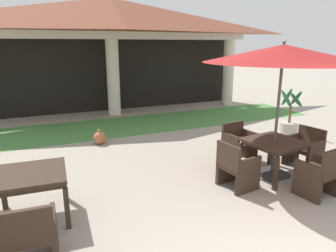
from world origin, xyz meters
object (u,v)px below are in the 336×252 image
object	(u,v)px
patio_table_mid_left	(274,145)
patio_chair_mid_left_east	(304,148)
patio_table_near_foreground	(31,179)
potted_palm_right_edge	(289,123)
terracotta_urn	(100,138)
patio_chair_mid_left_north	(238,143)
patio_chair_mid_left_west	(236,167)
patio_umbrella_mid_left	(283,55)
patio_chair_mid_left_south	(319,174)
patio_chair_near_foreground_south	(28,235)

from	to	relation	value
patio_table_mid_left	patio_chair_mid_left_east	world-z (taller)	patio_chair_mid_left_east
patio_table_near_foreground	potted_palm_right_edge	distance (m)	6.85
patio_chair_mid_left_east	terracotta_urn	xyz separation A→B (m)	(-3.64, 3.21, -0.23)
patio_chair_mid_left_east	patio_chair_mid_left_north	size ratio (longest dim) A/B	0.98
patio_chair_mid_left_east	potted_palm_right_edge	xyz separation A→B (m)	(1.40, 1.83, -0.03)
patio_table_mid_left	potted_palm_right_edge	size ratio (longest dim) A/B	0.81
patio_chair_mid_left_east	potted_palm_right_edge	bearing A→B (deg)	-44.64
patio_chair_mid_left_east	patio_chair_mid_left_west	xyz separation A→B (m)	(-1.90, -0.24, -0.00)
patio_table_near_foreground	potted_palm_right_edge	size ratio (longest dim) A/B	0.77
patio_table_near_foreground	potted_palm_right_edge	world-z (taller)	potted_palm_right_edge
patio_chair_mid_left_east	patio_chair_mid_left_north	bearing A→B (deg)	44.99
patio_umbrella_mid_left	patio_chair_mid_left_south	bearing A→B (deg)	-82.71
patio_table_near_foreground	patio_chair_mid_left_north	size ratio (longest dim) A/B	1.23
patio_table_near_foreground	patio_umbrella_mid_left	world-z (taller)	patio_umbrella_mid_left
potted_palm_right_edge	terracotta_urn	world-z (taller)	potted_palm_right_edge
patio_chair_near_foreground_south	patio_chair_mid_left_north	xyz separation A→B (m)	(4.22, 1.77, 0.01)
patio_chair_mid_left_south	terracotta_urn	xyz separation A→B (m)	(-2.81, 4.29, -0.23)
patio_table_near_foreground	patio_table_mid_left	size ratio (longest dim) A/B	0.95
patio_umbrella_mid_left	potted_palm_right_edge	xyz separation A→B (m)	(2.35, 1.95, -1.95)
patio_table_mid_left	terracotta_urn	xyz separation A→B (m)	(-2.69, 3.33, -0.47)
patio_chair_mid_left_south	patio_chair_mid_left_north	size ratio (longest dim) A/B	1.06
patio_chair_near_foreground_south	patio_chair_mid_left_west	distance (m)	3.46
patio_chair_mid_left_north	terracotta_urn	bearing A→B (deg)	-50.15
patio_table_near_foreground	patio_chair_mid_left_south	xyz separation A→B (m)	(4.41, -1.19, -0.23)
patio_chair_near_foreground_south	patio_chair_mid_left_north	world-z (taller)	patio_chair_mid_left_north
patio_umbrella_mid_left	patio_chair_mid_left_east	distance (m)	2.15
patio_chair_mid_left_east	patio_table_near_foreground	bearing A→B (deg)	81.40
patio_umbrella_mid_left	terracotta_urn	distance (m)	4.80
patio_chair_mid_left_south	patio_table_mid_left	bearing A→B (deg)	90.00
patio_umbrella_mid_left	potted_palm_right_edge	size ratio (longest dim) A/B	2.15
patio_chair_mid_left_east	patio_umbrella_mid_left	bearing A→B (deg)	90.00
patio_chair_mid_left_south	patio_chair_mid_left_north	world-z (taller)	patio_chair_mid_left_south
patio_umbrella_mid_left	patio_chair_mid_left_east	world-z (taller)	patio_umbrella_mid_left
patio_table_mid_left	patio_chair_mid_left_west	size ratio (longest dim) A/B	1.26
patio_chair_mid_left_south	patio_chair_mid_left_north	distance (m)	1.92
patio_chair_mid_left_south	terracotta_urn	world-z (taller)	patio_chair_mid_left_south
patio_table_mid_left	patio_chair_mid_left_east	distance (m)	0.99
patio_table_mid_left	patio_chair_mid_left_east	xyz separation A→B (m)	(0.95, 0.12, -0.24)
patio_chair_mid_left_north	potted_palm_right_edge	world-z (taller)	potted_palm_right_edge
patio_table_near_foreground	patio_chair_mid_left_west	distance (m)	3.36
patio_chair_mid_left_east	patio_chair_mid_left_south	size ratio (longest dim) A/B	0.92
patio_chair_mid_left_north	patio_umbrella_mid_left	bearing A→B (deg)	90.00
patio_table_mid_left	patio_umbrella_mid_left	size ratio (longest dim) A/B	0.38
patio_chair_mid_left_north	patio_chair_near_foreground_south	bearing A→B (deg)	15.42
patio_chair_near_foreground_south	patio_chair_mid_left_west	bearing A→B (deg)	14.85
patio_chair_mid_left_south	potted_palm_right_edge	world-z (taller)	potted_palm_right_edge
patio_umbrella_mid_left	terracotta_urn	bearing A→B (deg)	128.91
terracotta_urn	patio_chair_near_foreground_south	bearing A→B (deg)	-111.70
terracotta_urn	patio_table_mid_left	bearing A→B (deg)	-51.09
patio_umbrella_mid_left	patio_chair_mid_left_west	distance (m)	2.16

